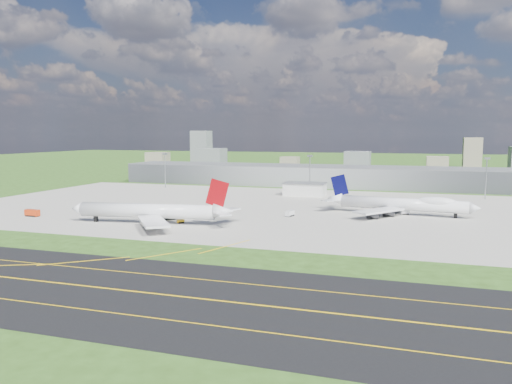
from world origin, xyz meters
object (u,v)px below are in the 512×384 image
(airliner_red_twin, at_px, (153,212))
(airliner_blue_quad, at_px, (403,204))
(tug_yellow, at_px, (181,221))
(van_white_near, at_px, (290,214))
(fire_truck, at_px, (32,213))
(van_white_far, at_px, (405,213))

(airliner_red_twin, relative_size, airliner_blue_quad, 1.03)
(tug_yellow, distance_m, van_white_near, 54.04)
(airliner_blue_quad, xyz_separation_m, tug_yellow, (-94.59, -55.44, -4.54))
(airliner_red_twin, xyz_separation_m, fire_truck, (-66.14, -0.45, -3.92))
(tug_yellow, xyz_separation_m, van_white_far, (95.84, 56.01, 0.26))
(airliner_blue_quad, bearing_deg, fire_truck, -154.01)
(airliner_blue_quad, distance_m, tug_yellow, 109.74)
(tug_yellow, bearing_deg, van_white_near, -6.16)
(fire_truck, xyz_separation_m, van_white_near, (119.62, 39.03, -0.26))
(tug_yellow, bearing_deg, airliner_red_twin, 159.83)
(fire_truck, distance_m, tug_yellow, 77.46)
(airliner_red_twin, height_order, fire_truck, airliner_red_twin)
(van_white_far, bearing_deg, airliner_red_twin, -174.43)
(fire_truck, xyz_separation_m, tug_yellow, (77.26, 5.48, -0.82))
(airliner_blue_quad, distance_m, van_white_near, 56.77)
(tug_yellow, relative_size, van_white_far, 0.78)
(airliner_red_twin, relative_size, van_white_far, 16.83)
(airliner_red_twin, distance_m, van_white_near, 66.07)
(tug_yellow, bearing_deg, van_white_far, -14.23)
(airliner_red_twin, distance_m, fire_truck, 66.26)
(airliner_red_twin, xyz_separation_m, airliner_blue_quad, (105.71, 60.47, -0.20))
(fire_truck, height_order, van_white_far, fire_truck)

